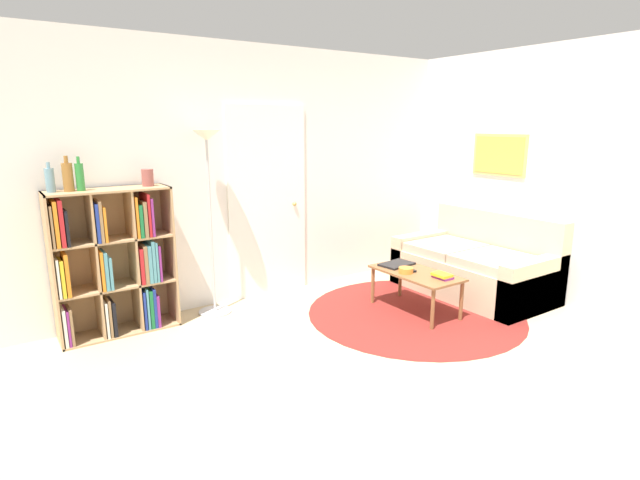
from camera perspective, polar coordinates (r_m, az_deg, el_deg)
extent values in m
plane|color=tan|center=(3.66, 16.20, -17.27)|extent=(14.00, 14.00, 0.00)
cube|color=silver|center=(5.33, -6.12, 7.47)|extent=(7.60, 0.05, 2.60)
cube|color=white|center=(5.33, -6.00, 4.29)|extent=(0.91, 0.02, 2.01)
sphere|color=tan|center=(5.47, -2.93, 4.15)|extent=(0.04, 0.04, 0.04)
cube|color=silver|center=(5.88, 21.49, 7.16)|extent=(0.05, 5.71, 2.60)
cube|color=tan|center=(5.95, 19.82, 9.13)|extent=(0.02, 0.68, 0.46)
cube|color=yellow|center=(5.94, 19.75, 9.13)|extent=(0.01, 0.62, 0.40)
cylinder|color=maroon|center=(5.05, 10.77, -8.16)|extent=(2.10, 2.10, 0.01)
cube|color=tan|center=(4.63, -28.33, -3.20)|extent=(0.02, 0.34, 1.29)
cube|color=tan|center=(4.81, -16.78, -1.59)|extent=(0.02, 0.34, 1.29)
cube|color=tan|center=(4.58, -23.13, 5.28)|extent=(0.99, 0.34, 0.02)
cube|color=tan|center=(4.90, -21.78, -9.57)|extent=(0.99, 0.34, 0.02)
cube|color=tan|center=(4.85, -22.84, -1.96)|extent=(0.99, 0.02, 1.29)
cube|color=tan|center=(4.67, -24.34, -2.66)|extent=(0.02, 0.32, 1.25)
cube|color=tan|center=(4.73, -20.56, -2.13)|extent=(0.02, 0.32, 1.25)
cube|color=tan|center=(4.75, -22.22, -4.81)|extent=(0.96, 0.32, 0.02)
cube|color=tan|center=(4.65, -22.66, 0.08)|extent=(0.96, 0.32, 0.02)
cube|color=silver|center=(4.72, -27.25, -8.73)|extent=(0.03, 0.21, 0.32)
cube|color=#7F287A|center=(4.74, -26.94, -8.72)|extent=(0.02, 0.25, 0.30)
cube|color=olive|center=(4.73, -26.63, -8.69)|extent=(0.02, 0.21, 0.32)
cube|color=silver|center=(4.75, -23.32, -8.24)|extent=(0.02, 0.20, 0.31)
cube|color=olive|center=(4.77, -23.04, -8.04)|extent=(0.02, 0.22, 0.33)
cube|color=black|center=(4.79, -22.67, -8.07)|extent=(0.03, 0.25, 0.31)
cube|color=navy|center=(4.82, -19.64, -7.39)|extent=(0.02, 0.23, 0.35)
cube|color=teal|center=(4.83, -19.38, -7.16)|extent=(0.02, 0.25, 0.37)
cube|color=#196B38|center=(4.84, -18.98, -7.26)|extent=(0.03, 0.23, 0.35)
cube|color=navy|center=(4.86, -18.70, -7.06)|extent=(0.02, 0.27, 0.36)
cube|color=#7F287A|center=(4.86, -18.32, -7.43)|extent=(0.02, 0.24, 0.30)
cube|color=silver|center=(4.59, -27.83, -3.78)|extent=(0.02, 0.20, 0.32)
cube|color=gold|center=(4.60, -27.45, -3.81)|extent=(0.03, 0.22, 0.31)
cube|color=orange|center=(4.60, -27.06, -3.44)|extent=(0.03, 0.23, 0.36)
cube|color=orange|center=(4.62, -23.79, -3.15)|extent=(0.02, 0.20, 0.34)
cube|color=teal|center=(4.64, -23.44, -3.11)|extent=(0.03, 0.23, 0.33)
cube|color=teal|center=(4.65, -23.00, -3.36)|extent=(0.02, 0.22, 0.28)
cube|color=#B21E23|center=(4.68, -19.90, -2.73)|extent=(0.03, 0.19, 0.32)
cube|color=olive|center=(4.73, -19.62, -2.45)|extent=(0.03, 0.27, 0.34)
cube|color=teal|center=(4.71, -19.12, -2.48)|extent=(0.03, 0.21, 0.34)
cube|color=teal|center=(4.73, -18.83, -2.14)|extent=(0.03, 0.26, 0.37)
cube|color=teal|center=(4.74, -18.50, -2.17)|extent=(0.02, 0.26, 0.36)
cube|color=#7F287A|center=(4.73, -18.10, -2.41)|extent=(0.02, 0.21, 0.32)
cube|color=olive|center=(4.52, -28.45, 1.46)|extent=(0.02, 0.25, 0.34)
cube|color=orange|center=(4.50, -28.06, 1.68)|extent=(0.03, 0.22, 0.37)
cube|color=#B21E23|center=(4.49, -27.56, 1.76)|extent=(0.03, 0.20, 0.38)
cube|color=black|center=(4.51, -27.06, 1.27)|extent=(0.02, 0.20, 0.29)
cube|color=navy|center=(4.56, -24.32, 1.90)|extent=(0.03, 0.26, 0.33)
cube|color=olive|center=(4.56, -23.98, 2.05)|extent=(0.03, 0.24, 0.35)
cube|color=orange|center=(4.55, -23.56, 1.75)|extent=(0.02, 0.22, 0.29)
cube|color=orange|center=(4.59, -20.40, 2.50)|extent=(0.02, 0.20, 0.35)
cube|color=#196B38|center=(4.63, -20.08, 2.17)|extent=(0.03, 0.25, 0.28)
cube|color=olive|center=(4.62, -19.61, 2.35)|extent=(0.03, 0.22, 0.31)
cube|color=#B21E23|center=(4.65, -19.31, 2.82)|extent=(0.02, 0.27, 0.37)
cube|color=#7F287A|center=(4.65, -18.94, 2.60)|extent=(0.02, 0.24, 0.33)
cylinder|color=#B7B7BC|center=(5.10, -11.89, -8.00)|extent=(0.32, 0.32, 0.01)
cylinder|color=#B7B7BC|center=(4.85, -12.37, 1.72)|extent=(0.02, 0.02, 1.67)
cone|color=white|center=(4.76, -12.87, 11.61)|extent=(0.26, 0.26, 0.10)
cube|color=#CCB793|center=(5.72, 16.99, -3.88)|extent=(0.93, 1.62, 0.41)
cube|color=#CCB793|center=(5.96, 19.48, -1.06)|extent=(0.16, 1.62, 0.87)
cube|color=#CCB793|center=(5.30, 23.19, -4.93)|extent=(0.93, 0.16, 0.55)
cube|color=#CCB793|center=(6.16, 11.77, -1.68)|extent=(0.93, 0.16, 0.55)
cube|color=beige|center=(5.40, 19.31, -2.24)|extent=(0.73, 0.63, 0.10)
cube|color=beige|center=(5.80, 14.17, -0.88)|extent=(0.73, 0.63, 0.10)
cube|color=brown|center=(4.98, 10.91, -3.72)|extent=(0.46, 0.91, 0.02)
cylinder|color=brown|center=(4.64, 12.75, -7.74)|extent=(0.04, 0.04, 0.39)
cylinder|color=brown|center=(5.20, 6.06, -5.17)|extent=(0.04, 0.04, 0.39)
cylinder|color=brown|center=(4.91, 15.85, -6.72)|extent=(0.04, 0.04, 0.39)
cylinder|color=brown|center=(5.45, 9.16, -4.41)|extent=(0.04, 0.04, 0.39)
cube|color=black|center=(5.17, 8.77, -2.75)|extent=(0.37, 0.27, 0.02)
cylinder|color=orange|center=(4.91, 9.79, -3.43)|extent=(0.14, 0.14, 0.05)
cube|color=#7F287A|center=(4.82, 13.85, -4.15)|extent=(0.12, 0.17, 0.02)
cube|color=gold|center=(4.81, 13.76, -3.89)|extent=(0.12, 0.17, 0.03)
cube|color=black|center=(5.00, 10.27, -3.35)|extent=(0.07, 0.16, 0.02)
cylinder|color=#6B93A3|center=(4.53, -28.48, 6.00)|extent=(0.07, 0.07, 0.19)
cylinder|color=#6B93A3|center=(4.52, -28.64, 7.51)|extent=(0.03, 0.03, 0.05)
cylinder|color=olive|center=(4.53, -26.86, 6.41)|extent=(0.08, 0.08, 0.23)
cylinder|color=olive|center=(4.51, -27.05, 8.21)|extent=(0.03, 0.03, 0.06)
cylinder|color=#2D8438|center=(4.52, -25.75, 6.48)|extent=(0.07, 0.07, 0.22)
cylinder|color=#2D8438|center=(4.51, -25.93, 8.23)|extent=(0.02, 0.02, 0.06)
cylinder|color=#934C47|center=(4.65, -19.10, 6.75)|extent=(0.10, 0.10, 0.15)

